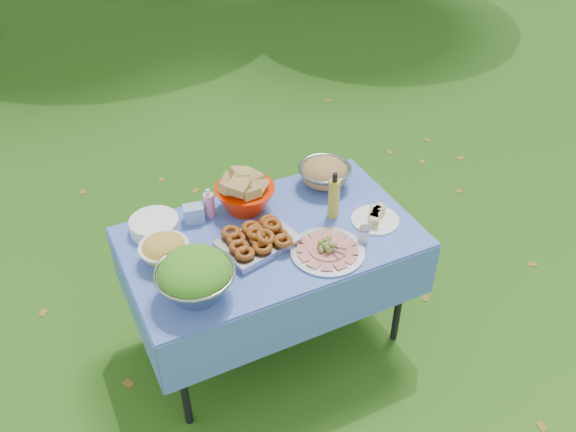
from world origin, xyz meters
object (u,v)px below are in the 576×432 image
object	(u,v)px
picnic_table	(272,289)
oil_bottle	(334,195)
pasta_bowl_steel	(325,173)
salad_bowl	(195,276)
plate_stack	(154,225)
bread_bowl	(245,193)
charcuterie_platter	(328,246)

from	to	relation	value
picnic_table	oil_bottle	world-z (taller)	oil_bottle
pasta_bowl_steel	oil_bottle	world-z (taller)	oil_bottle
salad_bowl	pasta_bowl_steel	size ratio (longest dim) A/B	1.23
picnic_table	pasta_bowl_steel	size ratio (longest dim) A/B	5.03
plate_stack	oil_bottle	xyz separation A→B (m)	(0.87, -0.29, 0.10)
picnic_table	bread_bowl	world-z (taller)	bread_bowl
bread_bowl	oil_bottle	distance (m)	0.46
pasta_bowl_steel	charcuterie_platter	distance (m)	0.58
pasta_bowl_steel	charcuterie_platter	xyz separation A→B (m)	(-0.26, -0.51, -0.04)
salad_bowl	pasta_bowl_steel	xyz separation A→B (m)	(0.93, 0.51, -0.04)
oil_bottle	pasta_bowl_steel	bearing A→B (deg)	70.05
picnic_table	bread_bowl	xyz separation A→B (m)	(-0.02, 0.26, 0.49)
salad_bowl	oil_bottle	world-z (taller)	oil_bottle
bread_bowl	oil_bottle	xyz separation A→B (m)	(0.38, -0.26, 0.03)
pasta_bowl_steel	oil_bottle	bearing A→B (deg)	-109.95
charcuterie_platter	picnic_table	bearing A→B (deg)	129.35
bread_bowl	pasta_bowl_steel	world-z (taller)	bread_bowl
plate_stack	oil_bottle	world-z (taller)	oil_bottle
bread_bowl	pasta_bowl_steel	distance (m)	0.48
plate_stack	oil_bottle	distance (m)	0.92
pasta_bowl_steel	picnic_table	bearing A→B (deg)	-149.06
plate_stack	oil_bottle	bearing A→B (deg)	-18.67
pasta_bowl_steel	charcuterie_platter	bearing A→B (deg)	-117.36
bread_bowl	oil_bottle	world-z (taller)	oil_bottle
pasta_bowl_steel	oil_bottle	size ratio (longest dim) A/B	1.08
picnic_table	salad_bowl	bearing A→B (deg)	-153.90
picnic_table	charcuterie_platter	bearing A→B (deg)	-50.65
charcuterie_platter	plate_stack	bearing A→B (deg)	142.94
plate_stack	charcuterie_platter	size ratio (longest dim) A/B	0.68
pasta_bowl_steel	plate_stack	bearing A→B (deg)	178.77
salad_bowl	plate_stack	distance (m)	0.53
picnic_table	charcuterie_platter	distance (m)	0.52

